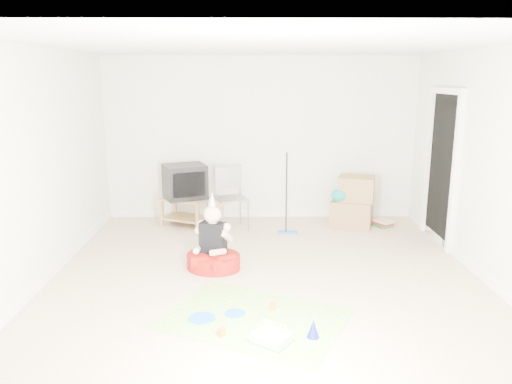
{
  "coord_description": "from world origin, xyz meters",
  "views": [
    {
      "loc": [
        -0.17,
        -5.52,
        2.27
      ],
      "look_at": [
        -0.1,
        0.4,
        0.9
      ],
      "focal_mm": 35.0,
      "sensor_mm": 36.0,
      "label": 1
    }
  ],
  "objects_px": {
    "folding_chair": "(232,199)",
    "seated_woman": "(213,252)",
    "crt_tv": "(185,182)",
    "birthday_cake": "(271,338)",
    "tv_stand": "(186,209)",
    "cardboard_boxes": "(353,202)"
  },
  "relations": [
    {
      "from": "folding_chair",
      "to": "seated_woman",
      "type": "xyz_separation_m",
      "value": [
        -0.17,
        -1.64,
        -0.26
      ]
    },
    {
      "from": "crt_tv",
      "to": "seated_woman",
      "type": "bearing_deg",
      "value": -95.39
    },
    {
      "from": "birthday_cake",
      "to": "seated_woman",
      "type": "bearing_deg",
      "value": 109.85
    },
    {
      "from": "tv_stand",
      "to": "crt_tv",
      "type": "bearing_deg",
      "value": 116.57
    },
    {
      "from": "crt_tv",
      "to": "birthday_cake",
      "type": "relative_size",
      "value": 1.52
    },
    {
      "from": "tv_stand",
      "to": "folding_chair",
      "type": "relative_size",
      "value": 0.85
    },
    {
      "from": "folding_chair",
      "to": "birthday_cake",
      "type": "height_order",
      "value": "folding_chair"
    },
    {
      "from": "seated_woman",
      "to": "birthday_cake",
      "type": "xyz_separation_m",
      "value": [
        0.63,
        -1.74,
        -0.16
      ]
    },
    {
      "from": "tv_stand",
      "to": "seated_woman",
      "type": "xyz_separation_m",
      "value": [
        0.56,
        -1.83,
        -0.05
      ]
    },
    {
      "from": "folding_chair",
      "to": "crt_tv",
      "type": "bearing_deg",
      "value": 165.41
    },
    {
      "from": "birthday_cake",
      "to": "crt_tv",
      "type": "bearing_deg",
      "value": 108.38
    },
    {
      "from": "seated_woman",
      "to": "cardboard_boxes",
      "type": "bearing_deg",
      "value": 41.09
    },
    {
      "from": "tv_stand",
      "to": "crt_tv",
      "type": "distance_m",
      "value": 0.44
    },
    {
      "from": "seated_woman",
      "to": "birthday_cake",
      "type": "relative_size",
      "value": 2.37
    },
    {
      "from": "folding_chair",
      "to": "cardboard_boxes",
      "type": "distance_m",
      "value": 1.88
    },
    {
      "from": "birthday_cake",
      "to": "folding_chair",
      "type": "bearing_deg",
      "value": 97.69
    },
    {
      "from": "crt_tv",
      "to": "seated_woman",
      "type": "height_order",
      "value": "crt_tv"
    },
    {
      "from": "cardboard_boxes",
      "to": "folding_chair",
      "type": "bearing_deg",
      "value": -175.79
    },
    {
      "from": "crt_tv",
      "to": "birthday_cake",
      "type": "bearing_deg",
      "value": -93.96
    },
    {
      "from": "tv_stand",
      "to": "cardboard_boxes",
      "type": "bearing_deg",
      "value": -1.16
    },
    {
      "from": "folding_chair",
      "to": "seated_woman",
      "type": "height_order",
      "value": "folding_chair"
    },
    {
      "from": "cardboard_boxes",
      "to": "birthday_cake",
      "type": "bearing_deg",
      "value": -111.84
    }
  ]
}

